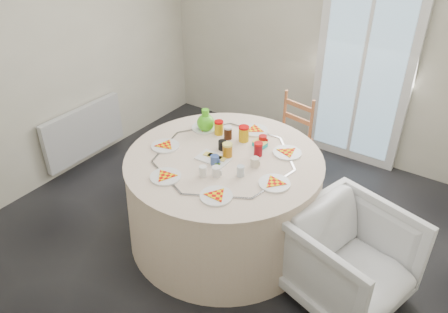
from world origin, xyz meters
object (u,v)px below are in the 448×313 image
Objects in this scene: wooden_chair at (287,136)px; table at (224,199)px; green_pitcher at (206,122)px; radiator at (84,132)px; armchair at (350,256)px.

table is at bearing -79.35° from wooden_chair.
wooden_chair is 4.38× the size of green_pitcher.
wooden_chair reaches higher than radiator.
armchair is at bearing -3.09° from table.
green_pitcher reaches higher than armchair.
radiator is 1.90m from table.
wooden_chair reaches higher than armchair.
green_pitcher is (-0.38, 0.28, 0.49)m from table.
armchair is 4.01× the size of green_pitcher.
green_pitcher is at bearing 93.60° from armchair.
green_pitcher is at bearing -104.05° from wooden_chair.
table is 0.69m from green_pitcher.
table is 1.13m from armchair.
radiator is 1.59m from green_pitcher.
wooden_chair is 1.09× the size of armchair.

